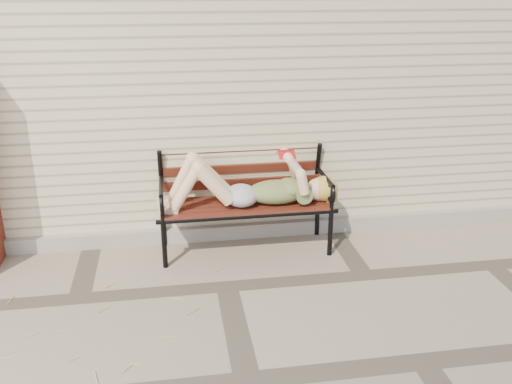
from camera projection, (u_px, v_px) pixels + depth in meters
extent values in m
plane|color=gray|center=(227.00, 286.00, 4.97)|extent=(80.00, 80.00, 0.00)
cube|color=beige|center=(198.00, 63.00, 7.21)|extent=(8.00, 4.00, 3.00)
cube|color=gray|center=(216.00, 232.00, 5.84)|extent=(8.00, 0.10, 0.15)
cylinder|color=black|center=(164.00, 244.00, 5.22)|extent=(0.05, 0.05, 0.48)
cylinder|color=black|center=(164.00, 223.00, 5.66)|extent=(0.05, 0.05, 0.48)
cylinder|color=black|center=(330.00, 232.00, 5.46)|extent=(0.05, 0.05, 0.48)
cylinder|color=black|center=(317.00, 213.00, 5.90)|extent=(0.05, 0.05, 0.48)
cube|color=#5A2317|center=(245.00, 205.00, 5.47)|extent=(1.62, 0.52, 0.03)
cylinder|color=black|center=(249.00, 217.00, 5.26)|extent=(1.70, 0.04, 0.04)
cylinder|color=black|center=(242.00, 198.00, 5.70)|extent=(1.70, 0.04, 0.04)
torus|color=black|center=(240.00, 141.00, 5.61)|extent=(0.29, 0.04, 0.29)
ellipsoid|color=#0A3348|center=(277.00, 192.00, 5.44)|extent=(0.57, 0.33, 0.22)
ellipsoid|color=#0A3348|center=(290.00, 187.00, 5.45)|extent=(0.28, 0.32, 0.17)
ellipsoid|color=silver|center=(241.00, 195.00, 5.40)|extent=(0.32, 0.36, 0.20)
sphere|color=beige|center=(319.00, 189.00, 5.50)|extent=(0.23, 0.23, 0.23)
ellipsoid|color=gold|center=(324.00, 189.00, 5.51)|extent=(0.27, 0.27, 0.24)
cube|color=#A61316|center=(286.00, 151.00, 5.31)|extent=(0.15, 0.02, 0.02)
cube|color=white|center=(287.00, 155.00, 5.28)|extent=(0.15, 0.09, 0.05)
cube|color=white|center=(285.00, 152.00, 5.36)|extent=(0.15, 0.09, 0.05)
cube|color=#A61316|center=(287.00, 155.00, 5.28)|extent=(0.16, 0.10, 0.06)
cube|color=#A61316|center=(285.00, 152.00, 5.36)|extent=(0.16, 0.10, 0.06)
cylinder|color=tan|center=(99.00, 274.00, 5.16)|extent=(0.11, 0.06, 0.01)
cylinder|color=tan|center=(53.00, 357.00, 4.04)|extent=(0.12, 0.10, 0.01)
cylinder|color=tan|center=(157.00, 276.00, 5.14)|extent=(0.01, 0.12, 0.01)
cylinder|color=tan|center=(223.00, 355.00, 4.07)|extent=(0.02, 0.11, 0.01)
cylinder|color=tan|center=(241.00, 330.00, 4.36)|extent=(0.02, 0.09, 0.01)
cylinder|color=tan|center=(141.00, 304.00, 4.69)|extent=(0.08, 0.03, 0.01)
cylinder|color=tan|center=(63.00, 345.00, 4.17)|extent=(0.03, 0.07, 0.01)
cylinder|color=tan|center=(102.00, 328.00, 4.38)|extent=(0.09, 0.07, 0.01)
cylinder|color=tan|center=(123.00, 279.00, 5.08)|extent=(0.01, 0.08, 0.01)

